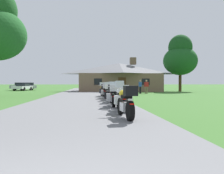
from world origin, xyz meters
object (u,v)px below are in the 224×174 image
(motorcycle_yellow_fourth_in_row, at_px, (111,94))
(parked_white_sedan_far_left, at_px, (23,87))
(bystander_blue_shirt_beside_signpost, at_px, (140,86))
(parked_silver_suv_far_left, at_px, (24,86))
(motorcycle_yellow_farthest_in_row, at_px, (103,90))
(tree_right_of_lodge, at_px, (180,57))
(motorcycle_yellow_nearest_to_camera, at_px, (126,102))
(motorcycle_white_second_in_row, at_px, (122,98))
(motorcycle_white_third_in_row, at_px, (113,96))
(motorcycle_yellow_fifth_in_row, at_px, (108,92))
(bystander_red_shirt_near_lodge, at_px, (146,86))
(motorcycle_red_sixth_in_row, at_px, (105,91))

(motorcycle_yellow_fourth_in_row, xyz_separation_m, parked_white_sedan_far_left, (-12.97, 26.66, 0.03))
(bystander_blue_shirt_beside_signpost, distance_m, parked_silver_suv_far_left, 24.28)
(motorcycle_yellow_farthest_in_row, height_order, tree_right_of_lodge, tree_right_of_lodge)
(motorcycle_yellow_nearest_to_camera, xyz_separation_m, motorcycle_white_second_in_row, (0.14, 2.16, -0.01))
(bystander_blue_shirt_beside_signpost, xyz_separation_m, tree_right_of_lodge, (7.69, 6.72, 4.38))
(motorcycle_yellow_nearest_to_camera, height_order, motorcycle_yellow_farthest_in_row, same)
(motorcycle_white_third_in_row, distance_m, motorcycle_yellow_fourth_in_row, 2.56)
(motorcycle_yellow_fifth_in_row, bearing_deg, motorcycle_white_third_in_row, -91.68)
(motorcycle_yellow_fifth_in_row, bearing_deg, bystander_red_shirt_near_lodge, 62.39)
(motorcycle_yellow_nearest_to_camera, distance_m, parked_silver_suv_far_left, 38.36)
(motorcycle_yellow_fourth_in_row, distance_m, tree_right_of_lodge, 24.01)
(bystander_red_shirt_near_lodge, relative_size, parked_silver_suv_far_left, 0.34)
(motorcycle_red_sixth_in_row, height_order, bystander_red_shirt_near_lodge, bystander_red_shirt_near_lodge)
(motorcycle_white_second_in_row, distance_m, motorcycle_yellow_farthest_in_row, 11.16)
(parked_silver_suv_far_left, bearing_deg, motorcycle_white_third_in_row, -170.55)
(motorcycle_yellow_farthest_in_row, relative_size, bystander_red_shirt_near_lodge, 1.24)
(motorcycle_yellow_fourth_in_row, bearing_deg, tree_right_of_lodge, 59.36)
(motorcycle_white_third_in_row, relative_size, bystander_red_shirt_near_lodge, 1.24)
(motorcycle_red_sixth_in_row, relative_size, tree_right_of_lodge, 0.24)
(bystander_blue_shirt_beside_signpost, height_order, parked_white_sedan_far_left, bystander_blue_shirt_beside_signpost)
(motorcycle_yellow_nearest_to_camera, distance_m, motorcycle_white_second_in_row, 2.17)
(motorcycle_yellow_nearest_to_camera, height_order, motorcycle_white_second_in_row, same)
(motorcycle_yellow_fifth_in_row, height_order, bystander_red_shirt_near_lodge, bystander_red_shirt_near_lodge)
(motorcycle_white_second_in_row, height_order, tree_right_of_lodge, tree_right_of_lodge)
(motorcycle_yellow_fourth_in_row, xyz_separation_m, bystander_red_shirt_near_lodge, (5.54, 13.36, 0.34))
(motorcycle_red_sixth_in_row, relative_size, motorcycle_yellow_farthest_in_row, 1.00)
(motorcycle_white_second_in_row, distance_m, tree_right_of_lodge, 27.86)
(motorcycle_yellow_nearest_to_camera, height_order, parked_silver_suv_far_left, parked_silver_suv_far_left)
(motorcycle_yellow_nearest_to_camera, relative_size, motorcycle_yellow_fourth_in_row, 1.00)
(motorcycle_white_third_in_row, relative_size, parked_silver_suv_far_left, 0.43)
(motorcycle_yellow_fourth_in_row, bearing_deg, bystander_red_shirt_near_lodge, 68.75)
(motorcycle_red_sixth_in_row, distance_m, bystander_blue_shirt_beside_signpost, 10.31)
(parked_white_sedan_far_left, bearing_deg, motorcycle_yellow_nearest_to_camera, -59.38)
(motorcycle_yellow_nearest_to_camera, relative_size, motorcycle_red_sixth_in_row, 1.00)
(bystander_red_shirt_near_lodge, bearing_deg, motorcycle_yellow_nearest_to_camera, -82.70)
(motorcycle_white_second_in_row, bearing_deg, tree_right_of_lodge, 61.55)
(motorcycle_yellow_farthest_in_row, distance_m, bystander_red_shirt_near_lodge, 8.83)
(motorcycle_white_third_in_row, xyz_separation_m, bystander_blue_shirt_beside_signpost, (4.86, 15.81, 0.34))
(motorcycle_red_sixth_in_row, bearing_deg, motorcycle_yellow_fifth_in_row, -85.93)
(motorcycle_yellow_nearest_to_camera, relative_size, bystander_blue_shirt_beside_signpost, 1.24)
(motorcycle_yellow_farthest_in_row, bearing_deg, motorcycle_yellow_fifth_in_row, -93.12)
(tree_right_of_lodge, bearing_deg, bystander_red_shirt_near_lodge, -136.20)
(motorcycle_white_second_in_row, relative_size, motorcycle_yellow_farthest_in_row, 1.00)
(motorcycle_white_second_in_row, height_order, bystander_red_shirt_near_lodge, bystander_red_shirt_near_lodge)
(motorcycle_red_sixth_in_row, bearing_deg, motorcycle_white_second_in_row, -86.31)
(motorcycle_red_sixth_in_row, distance_m, motorcycle_yellow_farthest_in_row, 2.46)
(motorcycle_yellow_nearest_to_camera, height_order, bystander_blue_shirt_beside_signpost, bystander_blue_shirt_beside_signpost)
(motorcycle_white_second_in_row, height_order, parked_white_sedan_far_left, motorcycle_white_second_in_row)
(motorcycle_yellow_fourth_in_row, distance_m, bystander_blue_shirt_beside_signpost, 14.09)
(motorcycle_yellow_nearest_to_camera, bearing_deg, motorcycle_red_sixth_in_row, 85.08)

